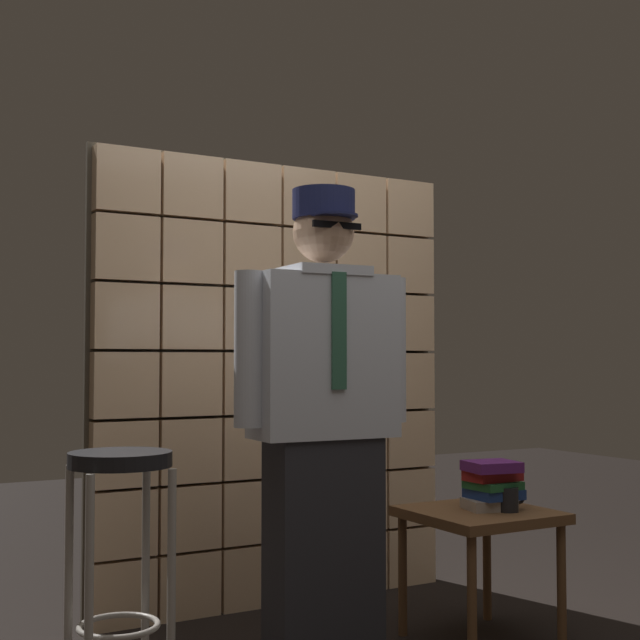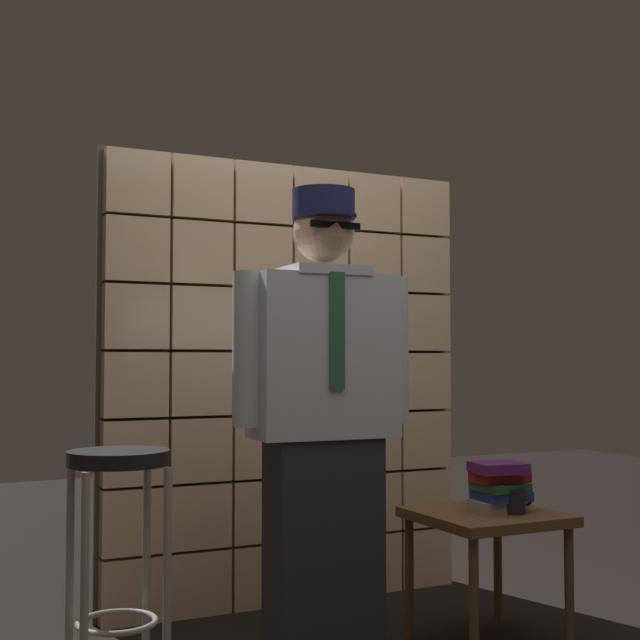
{
  "view_description": "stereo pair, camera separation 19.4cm",
  "coord_description": "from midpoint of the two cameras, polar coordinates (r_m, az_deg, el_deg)",
  "views": [
    {
      "loc": [
        -1.8,
        -2.29,
        1.12
      ],
      "look_at": [
        -0.26,
        0.47,
        1.26
      ],
      "focal_mm": 48.94,
      "sensor_mm": 36.0,
      "label": 1
    },
    {
      "loc": [
        -1.63,
        -2.38,
        1.12
      ],
      "look_at": [
        -0.26,
        0.47,
        1.26
      ],
      "focal_mm": 48.94,
      "sensor_mm": 36.0,
      "label": 2
    }
  ],
  "objects": [
    {
      "name": "side_table",
      "position": [
        3.59,
        8.85,
        -13.23
      ],
      "size": [
        0.52,
        0.52,
        0.52
      ],
      "color": "brown",
      "rests_on": "ground"
    },
    {
      "name": "glass_block_wall",
      "position": [
        4.05,
        -4.18,
        -4.11
      ],
      "size": [
        1.77,
        0.1,
        2.06
      ],
      "color": "#E0B78C",
      "rests_on": "ground"
    },
    {
      "name": "book_stack",
      "position": [
        3.58,
        9.64,
        -10.57
      ],
      "size": [
        0.24,
        0.22,
        0.19
      ],
      "color": "gray",
      "rests_on": "side_table"
    },
    {
      "name": "bar_stool",
      "position": [
        3.03,
        -14.79,
        -12.25
      ],
      "size": [
        0.34,
        0.34,
        0.81
      ],
      "color": "black",
      "rests_on": "ground"
    },
    {
      "name": "coffee_mug",
      "position": [
        3.55,
        10.7,
        -11.46
      ],
      "size": [
        0.13,
        0.08,
        0.09
      ],
      "color": "black",
      "rests_on": "side_table"
    },
    {
      "name": "standing_person",
      "position": [
        3.16,
        -1.52,
        -6.42
      ],
      "size": [
        0.69,
        0.3,
        1.73
      ],
      "rotation": [
        0.0,
        0.0,
        -0.04
      ],
      "color": "#28282D",
      "rests_on": "ground"
    }
  ]
}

